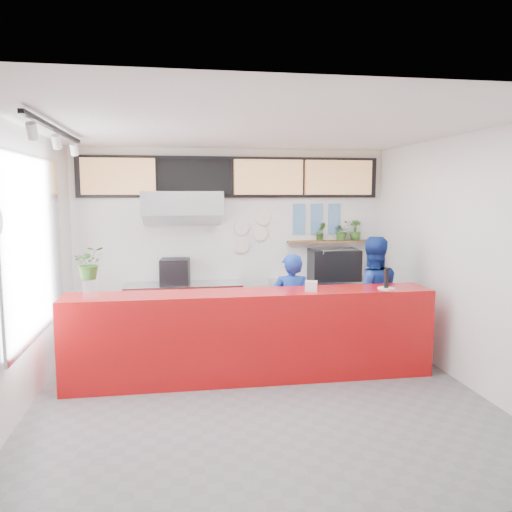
# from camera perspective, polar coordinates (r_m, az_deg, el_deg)

# --- Properties ---
(floor) EXTENTS (5.00, 5.00, 0.00)m
(floor) POSITION_cam_1_polar(r_m,az_deg,el_deg) (6.04, 0.12, -15.13)
(floor) COLOR slate
(floor) RESTS_ON ground
(ceiling) EXTENTS (5.00, 5.00, 0.00)m
(ceiling) POSITION_cam_1_polar(r_m,az_deg,el_deg) (5.63, 0.12, 14.40)
(ceiling) COLOR silver
(wall_back) EXTENTS (5.00, 0.00, 5.00)m
(wall_back) POSITION_cam_1_polar(r_m,az_deg,el_deg) (8.10, -2.71, 1.53)
(wall_back) COLOR white
(wall_back) RESTS_ON ground
(wall_left) EXTENTS (0.00, 5.00, 5.00)m
(wall_left) POSITION_cam_1_polar(r_m,az_deg,el_deg) (5.80, -25.08, -1.34)
(wall_left) COLOR white
(wall_left) RESTS_ON ground
(wall_right) EXTENTS (0.00, 5.00, 5.00)m
(wall_right) POSITION_cam_1_polar(r_m,az_deg,el_deg) (6.52, 22.35, -0.34)
(wall_right) COLOR white
(wall_right) RESTS_ON ground
(service_counter) EXTENTS (4.50, 0.60, 1.10)m
(service_counter) POSITION_cam_1_polar(r_m,az_deg,el_deg) (6.23, -0.48, -9.06)
(service_counter) COLOR #AF0C0E
(service_counter) RESTS_ON ground
(cream_band) EXTENTS (5.00, 0.02, 0.80)m
(cream_band) POSITION_cam_1_polar(r_m,az_deg,el_deg) (8.06, -2.75, 9.33)
(cream_band) COLOR beige
(cream_band) RESTS_ON wall_back
(prep_bench) EXTENTS (1.80, 0.60, 0.90)m
(prep_bench) POSITION_cam_1_polar(r_m,az_deg,el_deg) (7.93, -8.21, -6.35)
(prep_bench) COLOR #B2B5BA
(prep_bench) RESTS_ON ground
(panini_oven) EXTENTS (0.47, 0.47, 0.39)m
(panini_oven) POSITION_cam_1_polar(r_m,az_deg,el_deg) (7.81, -9.23, -1.75)
(panini_oven) COLOR black
(panini_oven) RESTS_ON prep_bench
(extraction_hood) EXTENTS (1.20, 0.70, 0.35)m
(extraction_hood) POSITION_cam_1_polar(r_m,az_deg,el_deg) (7.67, -8.43, 6.02)
(extraction_hood) COLOR #B2B5BA
(extraction_hood) RESTS_ON ceiling
(hood_lip) EXTENTS (1.20, 0.69, 0.31)m
(hood_lip) POSITION_cam_1_polar(r_m,az_deg,el_deg) (7.67, -8.40, 4.53)
(hood_lip) COLOR #B2B5BA
(hood_lip) RESTS_ON ceiling
(right_bench) EXTENTS (1.80, 0.60, 0.90)m
(right_bench) POSITION_cam_1_polar(r_m,az_deg,el_deg) (8.28, 7.99, -5.77)
(right_bench) COLOR #B2B5BA
(right_bench) RESTS_ON ground
(espresso_machine) EXTENTS (0.80, 0.59, 0.50)m
(espresso_machine) POSITION_cam_1_polar(r_m,az_deg,el_deg) (8.19, 8.89, -0.96)
(espresso_machine) COLOR black
(espresso_machine) RESTS_ON right_bench
(espresso_tray) EXTENTS (0.68, 0.53, 0.06)m
(espresso_tray) POSITION_cam_1_polar(r_m,az_deg,el_deg) (8.17, 8.92, 0.64)
(espresso_tray) COLOR #ABAEB2
(espresso_tray) RESTS_ON espresso_machine
(herb_shelf) EXTENTS (1.40, 0.18, 0.04)m
(herb_shelf) POSITION_cam_1_polar(r_m,az_deg,el_deg) (8.34, 8.37, 1.62)
(herb_shelf) COLOR brown
(herb_shelf) RESTS_ON wall_back
(menu_board_far_left) EXTENTS (1.10, 0.10, 0.55)m
(menu_board_far_left) POSITION_cam_1_polar(r_m,az_deg,el_deg) (7.95, -15.45, 8.76)
(menu_board_far_left) COLOR tan
(menu_board_far_left) RESTS_ON wall_back
(menu_board_mid_left) EXTENTS (1.10, 0.10, 0.55)m
(menu_board_mid_left) POSITION_cam_1_polar(r_m,az_deg,el_deg) (7.91, -6.96, 8.97)
(menu_board_mid_left) COLOR black
(menu_board_mid_left) RESTS_ON wall_back
(menu_board_mid_right) EXTENTS (1.10, 0.10, 0.55)m
(menu_board_mid_right) POSITION_cam_1_polar(r_m,az_deg,el_deg) (8.03, 1.43, 8.99)
(menu_board_mid_right) COLOR tan
(menu_board_mid_right) RESTS_ON wall_back
(menu_board_far_right) EXTENTS (1.10, 0.10, 0.55)m
(menu_board_far_right) POSITION_cam_1_polar(r_m,az_deg,el_deg) (8.32, 9.40, 8.83)
(menu_board_far_right) COLOR tan
(menu_board_far_right) RESTS_ON wall_back
(soffit) EXTENTS (4.80, 0.04, 0.65)m
(soffit) POSITION_cam_1_polar(r_m,az_deg,el_deg) (8.03, -2.72, 8.98)
(soffit) COLOR black
(soffit) RESTS_ON wall_back
(window_pane) EXTENTS (0.04, 2.20, 1.90)m
(window_pane) POSITION_cam_1_polar(r_m,az_deg,el_deg) (6.05, -24.13, 0.94)
(window_pane) COLOR silver
(window_pane) RESTS_ON wall_left
(window_frame) EXTENTS (0.03, 2.30, 2.00)m
(window_frame) POSITION_cam_1_polar(r_m,az_deg,el_deg) (6.05, -23.95, 0.95)
(window_frame) COLOR #B2B5BA
(window_frame) RESTS_ON wall_left
(track_rail) EXTENTS (0.05, 2.40, 0.04)m
(track_rail) POSITION_cam_1_polar(r_m,az_deg,el_deg) (5.68, -21.88, 13.23)
(track_rail) COLOR black
(track_rail) RESTS_ON ceiling
(dec_plate_a) EXTENTS (0.24, 0.03, 0.24)m
(dec_plate_a) POSITION_cam_1_polar(r_m,az_deg,el_deg) (8.07, -1.64, 3.30)
(dec_plate_a) COLOR silver
(dec_plate_a) RESTS_ON wall_back
(dec_plate_b) EXTENTS (0.24, 0.03, 0.24)m
(dec_plate_b) POSITION_cam_1_polar(r_m,az_deg,el_deg) (8.12, 0.47, 2.62)
(dec_plate_b) COLOR silver
(dec_plate_b) RESTS_ON wall_back
(dec_plate_c) EXTENTS (0.24, 0.03, 0.24)m
(dec_plate_c) POSITION_cam_1_polar(r_m,az_deg,el_deg) (8.10, -1.63, 1.18)
(dec_plate_c) COLOR silver
(dec_plate_c) RESTS_ON wall_back
(dec_plate_d) EXTENTS (0.24, 0.03, 0.24)m
(dec_plate_d) POSITION_cam_1_polar(r_m,az_deg,el_deg) (8.12, 0.82, 4.38)
(dec_plate_d) COLOR silver
(dec_plate_d) RESTS_ON wall_back
(photo_frame_a) EXTENTS (0.20, 0.02, 0.25)m
(photo_frame_a) POSITION_cam_1_polar(r_m,az_deg,el_deg) (8.25, 4.93, 5.09)
(photo_frame_a) COLOR #598CBF
(photo_frame_a) RESTS_ON wall_back
(photo_frame_b) EXTENTS (0.20, 0.02, 0.25)m
(photo_frame_b) POSITION_cam_1_polar(r_m,az_deg,el_deg) (8.32, 6.94, 5.09)
(photo_frame_b) COLOR #598CBF
(photo_frame_b) RESTS_ON wall_back
(photo_frame_c) EXTENTS (0.20, 0.02, 0.25)m
(photo_frame_c) POSITION_cam_1_polar(r_m,az_deg,el_deg) (8.41, 8.92, 5.07)
(photo_frame_c) COLOR #598CBF
(photo_frame_c) RESTS_ON wall_back
(photo_frame_d) EXTENTS (0.20, 0.02, 0.25)m
(photo_frame_d) POSITION_cam_1_polar(r_m,az_deg,el_deg) (8.26, 4.91, 3.36)
(photo_frame_d) COLOR #598CBF
(photo_frame_d) RESTS_ON wall_back
(photo_frame_e) EXTENTS (0.20, 0.02, 0.25)m
(photo_frame_e) POSITION_cam_1_polar(r_m,az_deg,el_deg) (8.34, 6.92, 3.37)
(photo_frame_e) COLOR #598CBF
(photo_frame_e) RESTS_ON wall_back
(photo_frame_f) EXTENTS (0.20, 0.02, 0.25)m
(photo_frame_f) POSITION_cam_1_polar(r_m,az_deg,el_deg) (8.42, 8.88, 3.37)
(photo_frame_f) COLOR #598CBF
(photo_frame_f) RESTS_ON wall_back
(staff_center) EXTENTS (0.58, 0.42, 1.50)m
(staff_center) POSITION_cam_1_polar(r_m,az_deg,el_deg) (6.78, 4.01, -5.99)
(staff_center) COLOR navy
(staff_center) RESTS_ON ground
(staff_right) EXTENTS (0.88, 0.71, 1.71)m
(staff_right) POSITION_cam_1_polar(r_m,az_deg,el_deg) (7.14, 13.06, -4.65)
(staff_right) COLOR navy
(staff_right) RESTS_ON ground
(herb_b) EXTENTS (0.17, 0.14, 0.31)m
(herb_b) POSITION_cam_1_polar(r_m,az_deg,el_deg) (8.28, 7.41, 2.81)
(herb_b) COLOR #366122
(herb_b) RESTS_ON herb_shelf
(herb_c) EXTENTS (0.36, 0.34, 0.32)m
(herb_c) POSITION_cam_1_polar(r_m,az_deg,el_deg) (8.39, 9.76, 2.87)
(herb_c) COLOR #366122
(herb_c) RESTS_ON herb_shelf
(herb_d) EXTENTS (0.23, 0.22, 0.33)m
(herb_d) POSITION_cam_1_polar(r_m,az_deg,el_deg) (8.47, 11.28, 2.91)
(herb_d) COLOR #366122
(herb_d) RESTS_ON herb_shelf
(glass_vase) EXTENTS (0.23, 0.23, 0.22)m
(glass_vase) POSITION_cam_1_polar(r_m,az_deg,el_deg) (6.00, -18.38, -3.60)
(glass_vase) COLOR silver
(glass_vase) RESTS_ON service_counter
(basil_vase) EXTENTS (0.41, 0.38, 0.38)m
(basil_vase) POSITION_cam_1_polar(r_m,az_deg,el_deg) (5.95, -18.50, -0.75)
(basil_vase) COLOR #366122
(basil_vase) RESTS_ON glass_vase
(napkin_holder) EXTENTS (0.17, 0.13, 0.13)m
(napkin_holder) POSITION_cam_1_polar(r_m,az_deg,el_deg) (6.16, 6.33, -3.43)
(napkin_holder) COLOR silver
(napkin_holder) RESTS_ON service_counter
(white_plate) EXTENTS (0.27, 0.27, 0.02)m
(white_plate) POSITION_cam_1_polar(r_m,az_deg,el_deg) (6.48, 14.64, -3.60)
(white_plate) COLOR silver
(white_plate) RESTS_ON service_counter
(pepper_mill) EXTENTS (0.07, 0.07, 0.24)m
(pepper_mill) POSITION_cam_1_polar(r_m,az_deg,el_deg) (6.45, 14.68, -2.48)
(pepper_mill) COLOR black
(pepper_mill) RESTS_ON white_plate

